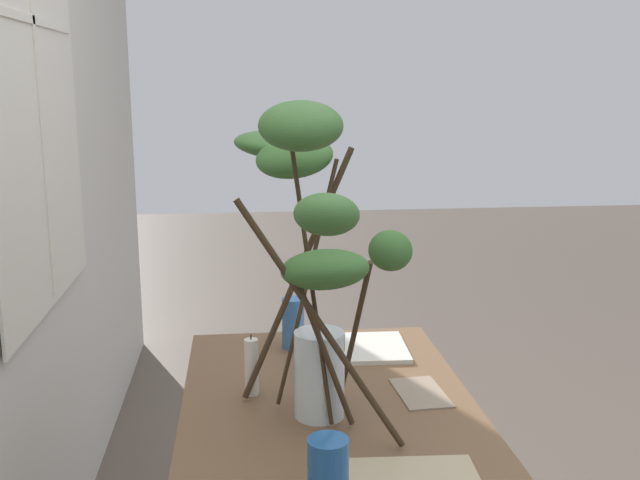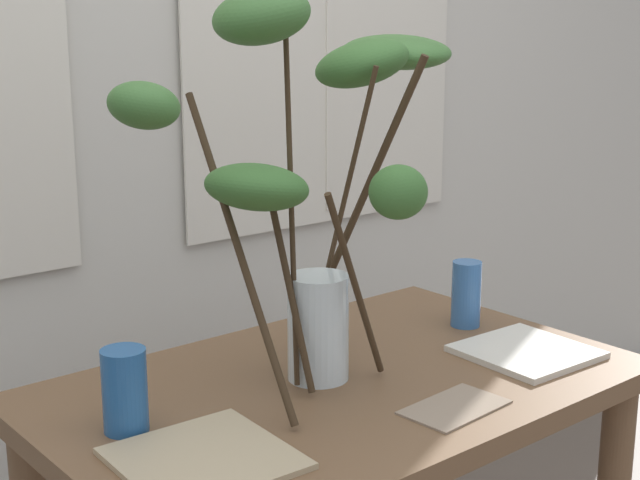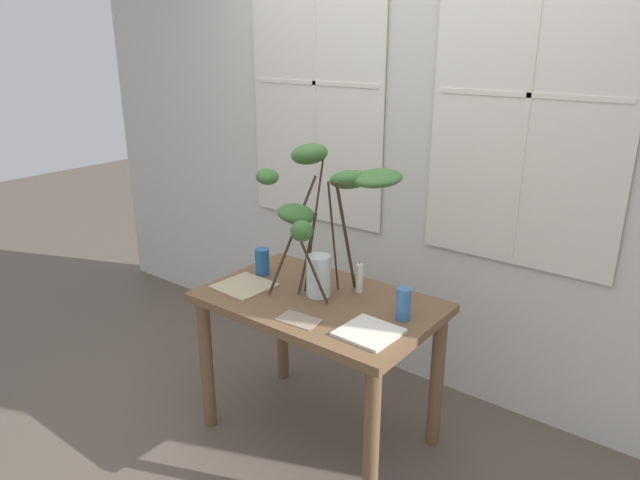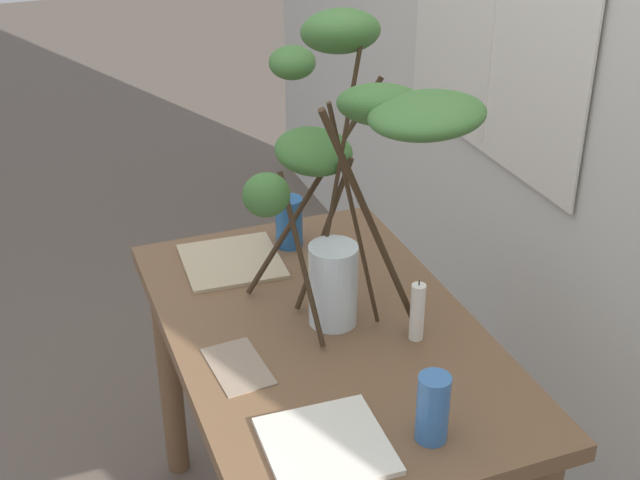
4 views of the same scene
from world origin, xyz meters
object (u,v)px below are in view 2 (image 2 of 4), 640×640
Objects in this scene: plate_square_left at (238,421)px; vase_with_branches at (326,347)px; dining_table at (304,423)px; plate_square_right at (387,398)px; drinking_glass_blue_right at (367,367)px; drinking_glass_blue_left at (227,392)px.

vase_with_branches is at bearing -7.89° from plate_square_left.
dining_table is 2.43× the size of vase_with_branches.
plate_square_left is 0.85× the size of plate_square_right.
vase_with_branches is 0.40m from drinking_glass_blue_right.
vase_with_branches reaches higher than drinking_glass_blue_left.
plate_square_left is (-0.34, 0.05, -0.26)m from vase_with_branches.
vase_with_branches is 0.38m from plate_square_right.
drinking_glass_blue_right reaches higher than plate_square_right.
drinking_glass_blue_left reaches higher than plate_square_left.
drinking_glass_blue_right reaches higher than dining_table.
vase_with_branches is at bearing -145.65° from drinking_glass_blue_right.
drinking_glass_blue_left is 0.16m from plate_square_left.
drinking_glass_blue_right is at bearing 86.00° from plate_square_right.
plate_square_left is 0.62m from plate_square_right.
vase_with_branches is (0.04, -0.14, 0.38)m from dining_table.
vase_with_branches reaches higher than drinking_glass_blue_right.
dining_table is 5.42× the size of plate_square_right.
dining_table is 11.44× the size of drinking_glass_blue_left.
dining_table is 0.36m from plate_square_right.
drinking_glass_blue_left is at bearing 170.69° from dining_table.
dining_table is at bearing -170.42° from drinking_glass_blue_right.
plate_square_left is at bearing -166.81° from drinking_glass_blue_right.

